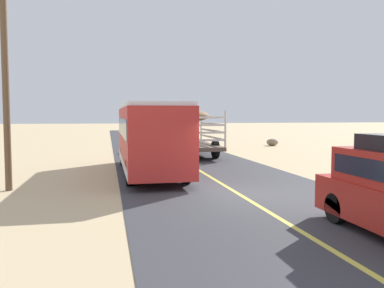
{
  "coord_description": "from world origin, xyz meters",
  "views": [
    {
      "loc": [
        -4.42,
        -13.28,
        2.75
      ],
      "look_at": [
        0.0,
        7.9,
        1.2
      ],
      "focal_mm": 38.13,
      "sensor_mm": 36.0,
      "label": 1
    }
  ],
  "objects_px": {
    "livestock_truck": "(185,128)",
    "power_pole_near": "(5,58)",
    "boulder_near_shoulder": "(272,142)",
    "bus": "(149,136)"
  },
  "relations": [
    {
      "from": "livestock_truck",
      "to": "bus",
      "type": "height_order",
      "value": "bus"
    },
    {
      "from": "livestock_truck",
      "to": "boulder_near_shoulder",
      "type": "height_order",
      "value": "livestock_truck"
    },
    {
      "from": "livestock_truck",
      "to": "power_pole_near",
      "type": "distance_m",
      "value": 16.65
    },
    {
      "from": "livestock_truck",
      "to": "power_pole_near",
      "type": "height_order",
      "value": "power_pole_near"
    },
    {
      "from": "livestock_truck",
      "to": "power_pole_near",
      "type": "relative_size",
      "value": 1.08
    },
    {
      "from": "livestock_truck",
      "to": "power_pole_near",
      "type": "bearing_deg",
      "value": -123.85
    },
    {
      "from": "power_pole_near",
      "to": "boulder_near_shoulder",
      "type": "height_order",
      "value": "power_pole_near"
    },
    {
      "from": "power_pole_near",
      "to": "boulder_near_shoulder",
      "type": "xyz_separation_m",
      "value": [
        18.01,
        18.45,
        -4.48
      ]
    },
    {
      "from": "bus",
      "to": "power_pole_near",
      "type": "bearing_deg",
      "value": -148.97
    },
    {
      "from": "power_pole_near",
      "to": "bus",
      "type": "bearing_deg",
      "value": 31.03
    }
  ]
}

